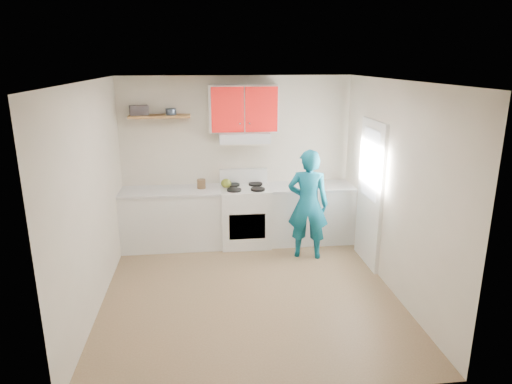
{
  "coord_description": "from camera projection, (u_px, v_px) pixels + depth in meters",
  "views": [
    {
      "loc": [
        -0.52,
        -5.14,
        2.82
      ],
      "look_at": [
        0.15,
        0.55,
        1.15
      ],
      "focal_mm": 31.81,
      "sensor_mm": 36.0,
      "label": 1
    }
  ],
  "objects": [
    {
      "name": "kettle",
      "position": [
        226.0,
        183.0,
        7.01
      ],
      "size": [
        0.21,
        0.21,
        0.14
      ],
      "primitive_type": "ellipsoid",
      "rotation": [
        0.0,
        0.0,
        0.37
      ],
      "color": "#626D1E",
      "rests_on": "stove"
    },
    {
      "name": "counter_left",
      "position": [
        172.0,
        219.0,
        7.03
      ],
      "size": [
        1.52,
        0.6,
        0.9
      ],
      "primitive_type": "cube",
      "color": "silver",
      "rests_on": "floor"
    },
    {
      "name": "door",
      "position": [
        370.0,
        194.0,
        6.33
      ],
      "size": [
        0.05,
        0.85,
        2.05
      ],
      "primitive_type": "cube",
      "color": "white",
      "rests_on": "floor"
    },
    {
      "name": "front_wall",
      "position": [
        273.0,
        261.0,
        3.57
      ],
      "size": [
        3.6,
        0.04,
        2.6
      ],
      "primitive_type": "cube",
      "color": "beige",
      "rests_on": "floor"
    },
    {
      "name": "range_hood",
      "position": [
        244.0,
        137.0,
        6.89
      ],
      "size": [
        0.76,
        0.44,
        0.15
      ],
      "primitive_type": "cube",
      "color": "silver",
      "rests_on": "back_wall"
    },
    {
      "name": "person",
      "position": [
        308.0,
        204.0,
        6.56
      ],
      "size": [
        0.67,
        0.53,
        1.62
      ],
      "primitive_type": "imported",
      "rotation": [
        0.0,
        0.0,
        2.87
      ],
      "color": "#0D5F79",
      "rests_on": "floor"
    },
    {
      "name": "stove",
      "position": [
        245.0,
        216.0,
        7.13
      ],
      "size": [
        0.76,
        0.65,
        0.92
      ],
      "primitive_type": "cube",
      "color": "white",
      "rests_on": "floor"
    },
    {
      "name": "counter_right",
      "position": [
        310.0,
        214.0,
        7.28
      ],
      "size": [
        1.32,
        0.6,
        0.9
      ],
      "primitive_type": "cube",
      "color": "silver",
      "rests_on": "floor"
    },
    {
      "name": "crock",
      "position": [
        201.0,
        185.0,
        6.97
      ],
      "size": [
        0.17,
        0.17,
        0.16
      ],
      "primitive_type": "cylinder",
      "rotation": [
        0.0,
        0.0,
        -0.35
      ],
      "color": "#4F3922",
      "rests_on": "counter_left"
    },
    {
      "name": "silicone_mat",
      "position": [
        326.0,
        188.0,
        7.08
      ],
      "size": [
        0.37,
        0.33,
        0.01
      ],
      "primitive_type": "cube",
      "rotation": [
        0.0,
        0.0,
        -0.24
      ],
      "color": "#B61213",
      "rests_on": "counter_right"
    },
    {
      "name": "door_glass",
      "position": [
        370.0,
        164.0,
        6.21
      ],
      "size": [
        0.01,
        0.55,
        0.95
      ],
      "primitive_type": "cube",
      "color": "white",
      "rests_on": "door"
    },
    {
      "name": "upper_cabinets",
      "position": [
        244.0,
        108.0,
        6.82
      ],
      "size": [
        1.02,
        0.33,
        0.7
      ],
      "primitive_type": "cube",
      "color": "red",
      "rests_on": "back_wall"
    },
    {
      "name": "back_wall",
      "position": [
        237.0,
        160.0,
        7.2
      ],
      "size": [
        3.6,
        0.04,
        2.6
      ],
      "primitive_type": "cube",
      "color": "beige",
      "rests_on": "floor"
    },
    {
      "name": "cutting_board",
      "position": [
        298.0,
        188.0,
        7.04
      ],
      "size": [
        0.34,
        0.25,
        0.02
      ],
      "primitive_type": "cube",
      "rotation": [
        0.0,
        0.0,
        0.01
      ],
      "color": "olive",
      "rests_on": "counter_right"
    },
    {
      "name": "tin",
      "position": [
        171.0,
        112.0,
        6.72
      ],
      "size": [
        0.2,
        0.2,
        0.1
      ],
      "primitive_type": "cylinder",
      "rotation": [
        0.0,
        0.0,
        -0.32
      ],
      "color": "#333D4C",
      "rests_on": "shelf"
    },
    {
      "name": "floor",
      "position": [
        249.0,
        291.0,
        5.75
      ],
      "size": [
        3.8,
        3.8,
        0.0
      ],
      "primitive_type": "plane",
      "color": "brown",
      "rests_on": "ground"
    },
    {
      "name": "shelf",
      "position": [
        160.0,
        116.0,
        6.72
      ],
      "size": [
        0.9,
        0.3,
        0.04
      ],
      "primitive_type": "cube",
      "color": "brown",
      "rests_on": "back_wall"
    },
    {
      "name": "right_wall",
      "position": [
        394.0,
        188.0,
        5.59
      ],
      "size": [
        0.04,
        3.8,
        2.6
      ],
      "primitive_type": "cube",
      "color": "beige",
      "rests_on": "floor"
    },
    {
      "name": "books",
      "position": [
        139.0,
        110.0,
        6.69
      ],
      "size": [
        0.3,
        0.25,
        0.14
      ],
      "primitive_type": "cube",
      "rotation": [
        0.0,
        0.0,
        0.23
      ],
      "color": "#3A3336",
      "rests_on": "shelf"
    },
    {
      "name": "ceiling",
      "position": [
        248.0,
        81.0,
        5.02
      ],
      "size": [
        3.6,
        3.8,
        0.04
      ],
      "primitive_type": "cube",
      "color": "white",
      "rests_on": "floor"
    },
    {
      "name": "left_wall",
      "position": [
        93.0,
        198.0,
        5.18
      ],
      "size": [
        0.04,
        3.8,
        2.6
      ],
      "primitive_type": "cube",
      "color": "beige",
      "rests_on": "floor"
    }
  ]
}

